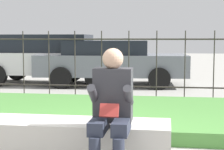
# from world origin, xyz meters

# --- Properties ---
(stone_bench) EXTENTS (2.22, 0.59, 0.45)m
(stone_bench) POSITION_xyz_m (-0.24, 0.00, 0.20)
(stone_bench) COLOR beige
(stone_bench) RESTS_ON ground_plane
(person_seated_reader) EXTENTS (0.42, 0.73, 1.25)m
(person_seated_reader) POSITION_xyz_m (0.29, -0.33, 0.68)
(person_seated_reader) COLOR black
(person_seated_reader) RESTS_ON ground_plane
(grass_berm) EXTENTS (9.78, 2.88, 0.19)m
(grass_berm) POSITION_xyz_m (0.00, 2.14, 0.09)
(grass_berm) COLOR #4C893D
(grass_berm) RESTS_ON ground_plane
(iron_fence) EXTENTS (7.78, 0.03, 1.51)m
(iron_fence) POSITION_xyz_m (0.00, 4.16, 0.79)
(iron_fence) COLOR #332D28
(iron_fence) RESTS_ON ground_plane
(car_parked_center) EXTENTS (4.33, 2.19, 1.28)m
(car_parked_center) POSITION_xyz_m (-0.78, 6.74, 0.69)
(car_parked_center) COLOR slate
(car_parked_center) RESTS_ON ground_plane
(car_parked_left) EXTENTS (4.65, 1.90, 1.45)m
(car_parked_left) POSITION_xyz_m (-2.57, 6.79, 0.77)
(car_parked_left) COLOR silver
(car_parked_left) RESTS_ON ground_plane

